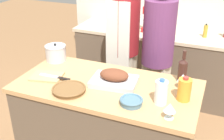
% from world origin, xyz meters
% --- Properties ---
extents(kitchen_island, '(1.49, 0.75, 0.93)m').
position_xyz_m(kitchen_island, '(0.00, 0.00, 0.46)').
color(kitchen_island, brown).
rests_on(kitchen_island, ground_plane).
extents(back_counter, '(2.13, 0.60, 0.89)m').
position_xyz_m(back_counter, '(0.00, 1.61, 0.45)').
color(back_counter, brown).
rests_on(back_counter, ground_plane).
extents(roasting_pan, '(0.39, 0.29, 0.13)m').
position_xyz_m(roasting_pan, '(0.05, 0.03, 0.98)').
color(roasting_pan, '#BCBCC1').
rests_on(roasting_pan, kitchen_island).
extents(wicker_basket, '(0.26, 0.26, 0.04)m').
position_xyz_m(wicker_basket, '(-0.22, -0.22, 0.95)').
color(wicker_basket, brown).
rests_on(wicker_basket, kitchen_island).
extents(cutting_board, '(0.29, 0.24, 0.02)m').
position_xyz_m(cutting_board, '(-0.52, -0.08, 0.94)').
color(cutting_board, tan).
rests_on(cutting_board, kitchen_island).
extents(stock_pot, '(0.20, 0.20, 0.18)m').
position_xyz_m(stock_pot, '(-0.64, 0.26, 1.00)').
color(stock_pot, '#B7B7BC').
rests_on(stock_pot, kitchen_island).
extents(mixing_bowl, '(0.17, 0.17, 0.05)m').
position_xyz_m(mixing_bowl, '(0.28, -0.21, 0.95)').
color(mixing_bowl, slate).
rests_on(mixing_bowl, kitchen_island).
extents(juice_jug, '(0.10, 0.10, 0.19)m').
position_xyz_m(juice_jug, '(0.61, 0.00, 1.01)').
color(juice_jug, orange).
rests_on(juice_jug, kitchen_island).
extents(milk_jug, '(0.09, 0.09, 0.20)m').
position_xyz_m(milk_jug, '(0.47, -0.11, 1.02)').
color(milk_jug, white).
rests_on(milk_jug, kitchen_island).
extents(wine_bottle_green, '(0.07, 0.07, 0.27)m').
position_xyz_m(wine_bottle_green, '(0.55, 0.29, 1.03)').
color(wine_bottle_green, '#381E19').
rests_on(wine_bottle_green, kitchen_island).
extents(wine_glass_left, '(0.08, 0.08, 0.12)m').
position_xyz_m(wine_glass_left, '(0.57, 0.17, 1.01)').
color(wine_glass_left, silver).
rests_on(wine_glass_left, kitchen_island).
extents(wine_glass_right, '(0.08, 0.08, 0.12)m').
position_xyz_m(wine_glass_right, '(0.56, -0.27, 1.01)').
color(wine_glass_right, silver).
rests_on(wine_glass_right, kitchen_island).
extents(knife_chef, '(0.29, 0.04, 0.01)m').
position_xyz_m(knife_chef, '(-0.43, -0.08, 0.95)').
color(knife_chef, '#B7B7BC').
rests_on(knife_chef, cutting_board).
extents(stand_mixer, '(0.18, 0.14, 0.32)m').
position_xyz_m(stand_mixer, '(-0.08, 1.57, 1.02)').
color(stand_mixer, '#B22323').
rests_on(stand_mixer, back_counter).
extents(condiment_bottle_tall, '(0.06, 0.06, 0.16)m').
position_xyz_m(condiment_bottle_tall, '(-0.64, 1.68, 0.96)').
color(condiment_bottle_tall, '#332D28').
rests_on(condiment_bottle_tall, back_counter).
extents(condiment_bottle_short, '(0.05, 0.05, 0.17)m').
position_xyz_m(condiment_bottle_short, '(0.61, 1.62, 0.97)').
color(condiment_bottle_short, '#B28E2D').
rests_on(condiment_bottle_short, back_counter).
extents(person_cook_aproned, '(0.34, 0.35, 1.75)m').
position_xyz_m(person_cook_aproned, '(-0.18, 0.88, 0.98)').
color(person_cook_aproned, beige).
rests_on(person_cook_aproned, ground_plane).
extents(person_cook_guest, '(0.33, 0.33, 1.66)m').
position_xyz_m(person_cook_guest, '(0.21, 0.84, 0.92)').
color(person_cook_guest, beige).
rests_on(person_cook_guest, ground_plane).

